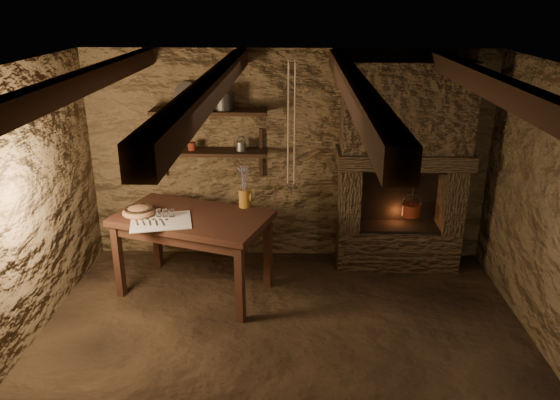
{
  "coord_description": "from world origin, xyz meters",
  "views": [
    {
      "loc": [
        0.11,
        -3.94,
        2.91
      ],
      "look_at": [
        -0.05,
        0.9,
        1.1
      ],
      "focal_mm": 35.0,
      "sensor_mm": 36.0,
      "label": 1
    }
  ],
  "objects_px": {
    "work_table": "(194,251)",
    "iron_stockpot": "(224,102)",
    "stoneware_jug": "(245,190)",
    "red_pot": "(411,209)",
    "wooden_bowl": "(139,212)"
  },
  "relations": [
    {
      "from": "work_table",
      "to": "stoneware_jug",
      "type": "height_order",
      "value": "stoneware_jug"
    },
    {
      "from": "wooden_bowl",
      "to": "iron_stockpot",
      "type": "xyz_separation_m",
      "value": [
        0.79,
        0.79,
        0.96
      ]
    },
    {
      "from": "stoneware_jug",
      "to": "wooden_bowl",
      "type": "relative_size",
      "value": 1.36
    },
    {
      "from": "iron_stockpot",
      "to": "red_pot",
      "type": "height_order",
      "value": "iron_stockpot"
    },
    {
      "from": "wooden_bowl",
      "to": "iron_stockpot",
      "type": "bearing_deg",
      "value": 45.11
    },
    {
      "from": "work_table",
      "to": "wooden_bowl",
      "type": "distance_m",
      "value": 0.68
    },
    {
      "from": "work_table",
      "to": "stoneware_jug",
      "type": "xyz_separation_m",
      "value": [
        0.51,
        0.25,
        0.58
      ]
    },
    {
      "from": "stoneware_jug",
      "to": "iron_stockpot",
      "type": "relative_size",
      "value": 1.96
    },
    {
      "from": "work_table",
      "to": "iron_stockpot",
      "type": "distance_m",
      "value": 1.61
    },
    {
      "from": "wooden_bowl",
      "to": "iron_stockpot",
      "type": "distance_m",
      "value": 1.47
    },
    {
      "from": "stoneware_jug",
      "to": "red_pot",
      "type": "xyz_separation_m",
      "value": [
        1.81,
        0.39,
        -0.34
      ]
    },
    {
      "from": "wooden_bowl",
      "to": "iron_stockpot",
      "type": "relative_size",
      "value": 1.45
    },
    {
      "from": "work_table",
      "to": "red_pot",
      "type": "relative_size",
      "value": 3.14
    },
    {
      "from": "stoneware_jug",
      "to": "wooden_bowl",
      "type": "height_order",
      "value": "stoneware_jug"
    },
    {
      "from": "iron_stockpot",
      "to": "stoneware_jug",
      "type": "bearing_deg",
      "value": -63.63
    }
  ]
}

